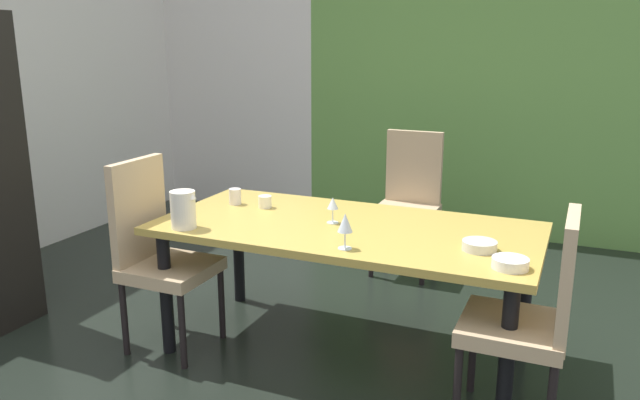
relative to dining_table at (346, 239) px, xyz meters
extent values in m
cube|color=black|center=(-0.27, -0.47, -0.67)|extent=(5.60, 6.12, 0.02)
cube|color=silver|center=(-2.19, 2.54, 0.68)|extent=(1.74, 0.10, 2.67)
cube|color=#649847|center=(0.61, 2.54, 0.68)|extent=(3.85, 0.10, 2.67)
cube|color=#B59843|center=(0.00, 0.00, 0.05)|extent=(2.00, 0.97, 0.04)
cylinder|color=black|center=(-0.90, 0.38, -0.31)|extent=(0.07, 0.07, 0.69)
cylinder|color=black|center=(0.90, 0.38, -0.31)|extent=(0.07, 0.07, 0.69)
cylinder|color=black|center=(-0.90, -0.38, -0.31)|extent=(0.07, 0.07, 0.69)
cylinder|color=black|center=(0.90, -0.38, -0.31)|extent=(0.07, 0.07, 0.69)
cube|color=tan|center=(-0.90, -0.31, -0.20)|extent=(0.44, 0.44, 0.07)
cube|color=tan|center=(-1.10, -0.31, 0.10)|extent=(0.05, 0.42, 0.60)
cylinder|color=black|center=(-0.71, -0.12, -0.45)|extent=(0.04, 0.04, 0.42)
cylinder|color=black|center=(-0.71, -0.50, -0.45)|extent=(0.04, 0.04, 0.42)
cylinder|color=black|center=(-1.09, -0.12, -0.45)|extent=(0.04, 0.04, 0.42)
cylinder|color=black|center=(-1.09, -0.50, -0.45)|extent=(0.04, 0.04, 0.42)
cube|color=tan|center=(0.90, -0.31, -0.20)|extent=(0.44, 0.44, 0.07)
cube|color=tan|center=(1.10, -0.31, 0.07)|extent=(0.05, 0.42, 0.54)
cylinder|color=black|center=(0.71, -0.50, -0.45)|extent=(0.04, 0.04, 0.42)
cylinder|color=black|center=(0.71, -0.12, -0.45)|extent=(0.04, 0.04, 0.42)
cylinder|color=black|center=(1.09, -0.12, -0.45)|extent=(0.04, 0.04, 0.42)
cube|color=tan|center=(-0.04, 1.32, -0.20)|extent=(0.44, 0.44, 0.07)
cube|color=tan|center=(-0.04, 1.52, 0.09)|extent=(0.42, 0.05, 0.57)
cylinder|color=black|center=(0.15, 1.13, -0.45)|extent=(0.04, 0.04, 0.42)
cylinder|color=black|center=(-0.23, 1.13, -0.45)|extent=(0.04, 0.04, 0.42)
cylinder|color=black|center=(0.15, 1.51, -0.45)|extent=(0.04, 0.04, 0.42)
cylinder|color=black|center=(-0.23, 1.51, -0.45)|extent=(0.04, 0.04, 0.42)
cube|color=black|center=(-1.93, -0.47, 0.26)|extent=(0.05, 0.36, 1.84)
cylinder|color=silver|center=(-0.08, 0.01, 0.08)|extent=(0.06, 0.06, 0.00)
cylinder|color=silver|center=(-0.08, 0.01, 0.12)|extent=(0.01, 0.01, 0.07)
cone|color=silver|center=(-0.08, 0.01, 0.18)|extent=(0.06, 0.06, 0.06)
cylinder|color=silver|center=(0.13, -0.36, 0.08)|extent=(0.07, 0.07, 0.00)
cylinder|color=silver|center=(0.13, -0.36, 0.12)|extent=(0.01, 0.01, 0.08)
cone|color=silver|center=(0.13, -0.36, 0.20)|extent=(0.07, 0.07, 0.09)
cylinder|color=white|center=(0.87, -0.32, 0.10)|extent=(0.16, 0.16, 0.05)
cylinder|color=silver|center=(0.71, -0.13, 0.10)|extent=(0.16, 0.16, 0.04)
cylinder|color=white|center=(-0.56, 0.14, 0.11)|extent=(0.08, 0.08, 0.07)
cylinder|color=silver|center=(-0.76, 0.14, 0.12)|extent=(0.07, 0.07, 0.09)
cylinder|color=white|center=(-0.75, -0.38, 0.17)|extent=(0.13, 0.13, 0.20)
cone|color=white|center=(-0.70, -0.38, 0.26)|extent=(0.05, 0.05, 0.04)
camera|label=1|loc=(1.12, -2.94, 1.03)|focal=35.00mm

